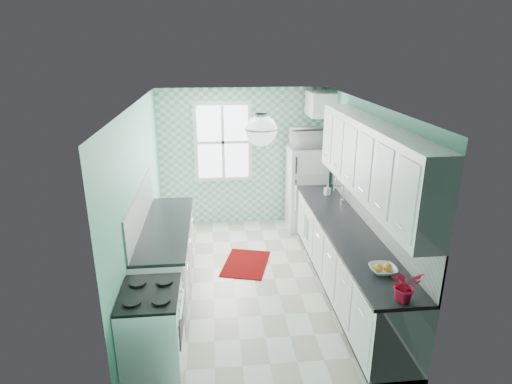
{
  "coord_description": "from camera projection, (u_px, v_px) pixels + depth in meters",
  "views": [
    {
      "loc": [
        -0.52,
        -5.36,
        3.2
      ],
      "look_at": [
        0.05,
        0.25,
        1.25
      ],
      "focal_mm": 30.0,
      "sensor_mm": 36.0,
      "label": 1
    }
  ],
  "objects": [
    {
      "name": "rug",
      "position": [
        246.0,
        264.0,
        6.58
      ],
      "size": [
        0.86,
        1.05,
        0.01
      ],
      "primitive_type": "cube",
      "rotation": [
        0.0,
        0.0,
        -0.27
      ],
      "color": "maroon",
      "rests_on": "floor"
    },
    {
      "name": "base_cabinets_left",
      "position": [
        167.0,
        258.0,
        5.81
      ],
      "size": [
        0.6,
        2.15,
        0.9
      ],
      "primitive_type": "cube",
      "color": "white",
      "rests_on": "floor"
    },
    {
      "name": "dish_towel",
      "position": [
        307.0,
        228.0,
        6.69
      ],
      "size": [
        0.06,
        0.23,
        0.34
      ],
      "primitive_type": "cube",
      "rotation": [
        0.0,
        0.0,
        -0.18
      ],
      "color": "#69B8A2",
      "rests_on": "base_cabinets_right"
    },
    {
      "name": "floor",
      "position": [
        254.0,
        280.0,
        6.14
      ],
      "size": [
        3.0,
        4.4,
        0.02
      ],
      "primitive_type": "cube",
      "color": "silver",
      "rests_on": "ground"
    },
    {
      "name": "window",
      "position": [
        223.0,
        142.0,
        7.63
      ],
      "size": [
        1.04,
        0.05,
        1.44
      ],
      "color": "white",
      "rests_on": "wall_back"
    },
    {
      "name": "countertop_right",
      "position": [
        347.0,
        229.0,
        5.58
      ],
      "size": [
        0.63,
        3.6,
        0.04
      ],
      "primitive_type": "cube",
      "color": "black",
      "rests_on": "base_cabinets_right"
    },
    {
      "name": "wall_right",
      "position": [
        363.0,
        194.0,
        5.87
      ],
      "size": [
        0.02,
        4.4,
        2.5
      ],
      "primitive_type": "cube",
      "color": "#6EBFA5",
      "rests_on": "floor"
    },
    {
      "name": "soap_bottle",
      "position": [
        327.0,
        190.0,
        6.75
      ],
      "size": [
        0.1,
        0.1,
        0.18
      ],
      "primitive_type": "imported",
      "rotation": [
        0.0,
        0.0,
        0.32
      ],
      "color": "#B0BEC6",
      "rests_on": "countertop_right"
    },
    {
      "name": "backsplash_right",
      "position": [
        372.0,
        209.0,
        5.51
      ],
      "size": [
        0.02,
        3.6,
        0.51
      ],
      "primitive_type": "cube",
      "color": "white",
      "rests_on": "wall_right"
    },
    {
      "name": "upper_cabinet_fridge",
      "position": [
        320.0,
        104.0,
        7.25
      ],
      "size": [
        0.4,
        0.74,
        0.4
      ],
      "primitive_type": "cube",
      "color": "white",
      "rests_on": "wall_right"
    },
    {
      "name": "countertop_left",
      "position": [
        166.0,
        227.0,
        5.65
      ],
      "size": [
        0.63,
        2.15,
        0.04
      ],
      "primitive_type": "cube",
      "color": "black",
      "rests_on": "base_cabinets_left"
    },
    {
      "name": "ceiling_light",
      "position": [
        261.0,
        130.0,
        4.63
      ],
      "size": [
        0.34,
        0.34,
        0.35
      ],
      "color": "silver",
      "rests_on": "ceiling"
    },
    {
      "name": "fridge",
      "position": [
        306.0,
        188.0,
        7.68
      ],
      "size": [
        0.66,
        0.66,
        1.51
      ],
      "rotation": [
        0.0,
        0.0,
        0.05
      ],
      "color": "white",
      "rests_on": "floor"
    },
    {
      "name": "accent_wall",
      "position": [
        243.0,
        158.0,
        7.79
      ],
      "size": [
        3.0,
        0.01,
        2.5
      ],
      "primitive_type": "cube",
      "color": "#72BEA4",
      "rests_on": "wall_back"
    },
    {
      "name": "upper_cabinets_right",
      "position": [
        371.0,
        160.0,
        5.08
      ],
      "size": [
        0.33,
        3.2,
        0.9
      ],
      "primitive_type": "cube",
      "color": "white",
      "rests_on": "wall_right"
    },
    {
      "name": "wall_left",
      "position": [
        139.0,
        202.0,
        5.59
      ],
      "size": [
        0.02,
        4.4,
        2.5
      ],
      "primitive_type": "cube",
      "color": "#6EBFA5",
      "rests_on": "floor"
    },
    {
      "name": "wall_front",
      "position": [
        279.0,
        286.0,
        3.65
      ],
      "size": [
        3.0,
        0.02,
        2.5
      ],
      "primitive_type": "cube",
      "color": "#6EBFA5",
      "rests_on": "floor"
    },
    {
      "name": "microwave",
      "position": [
        308.0,
        138.0,
        7.38
      ],
      "size": [
        0.6,
        0.43,
        0.32
      ],
      "primitive_type": "imported",
      "rotation": [
        0.0,
        0.0,
        3.2
      ],
      "color": "white",
      "rests_on": "fridge"
    },
    {
      "name": "stove",
      "position": [
        153.0,
        329.0,
        4.34
      ],
      "size": [
        0.59,
        0.73,
        0.88
      ],
      "rotation": [
        0.0,
        0.0,
        0.0
      ],
      "color": "silver",
      "rests_on": "floor"
    },
    {
      "name": "sink",
      "position": [
        330.0,
        203.0,
        6.46
      ],
      "size": [
        0.54,
        0.45,
        0.53
      ],
      "rotation": [
        0.0,
        0.0,
        -0.05
      ],
      "color": "silver",
      "rests_on": "countertop_right"
    },
    {
      "name": "wall_back",
      "position": [
        242.0,
        157.0,
        7.81
      ],
      "size": [
        3.0,
        0.02,
        2.5
      ],
      "primitive_type": "cube",
      "color": "#6EBFA5",
      "rests_on": "floor"
    },
    {
      "name": "potted_plant",
      "position": [
        405.0,
        285.0,
        3.95
      ],
      "size": [
        0.33,
        0.3,
        0.31
      ],
      "primitive_type": "imported",
      "rotation": [
        0.0,
        0.0,
        0.24
      ],
      "color": "#B51D08",
      "rests_on": "countertop_right"
    },
    {
      "name": "base_cabinets_right",
      "position": [
        346.0,
        261.0,
        5.73
      ],
      "size": [
        0.6,
        3.6,
        0.9
      ],
      "primitive_type": "cube",
      "color": "white",
      "rests_on": "floor"
    },
    {
      "name": "fruit_bowl",
      "position": [
        383.0,
        270.0,
        4.47
      ],
      "size": [
        0.29,
        0.29,
        0.07
      ],
      "primitive_type": "imported",
      "rotation": [
        0.0,
        0.0,
        -0.02
      ],
      "color": "white",
      "rests_on": "countertop_right"
    },
    {
      "name": "backsplash_left",
      "position": [
        141.0,
        208.0,
        5.54
      ],
      "size": [
        0.02,
        2.15,
        0.51
      ],
      "primitive_type": "cube",
      "color": "white",
      "rests_on": "wall_left"
    },
    {
      "name": "ceiling",
      "position": [
        254.0,
        103.0,
        5.32
      ],
      "size": [
        3.0,
        4.4,
        0.02
      ],
      "primitive_type": "cube",
      "color": "white",
      "rests_on": "wall_back"
    }
  ]
}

